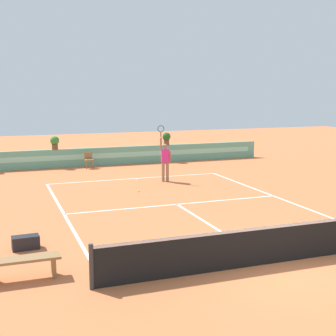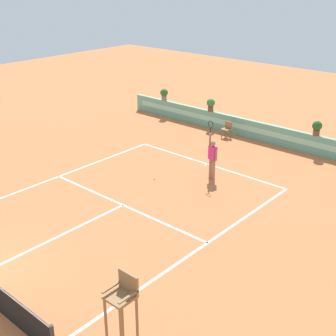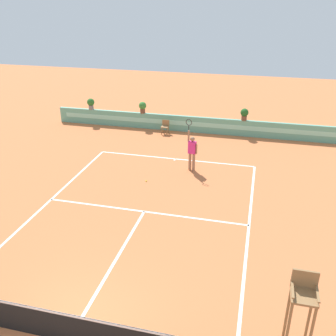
# 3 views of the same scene
# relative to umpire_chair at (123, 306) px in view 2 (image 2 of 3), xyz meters

# --- Properties ---
(ground_plane) EXTENTS (60.00, 60.00, 0.00)m
(ground_plane) POSITION_rel_umpire_chair_xyz_m (-5.46, 4.74, -1.34)
(ground_plane) COLOR #C66B3D
(court_lines) EXTENTS (8.32, 11.94, 0.01)m
(court_lines) POSITION_rel_umpire_chair_xyz_m (-5.46, 5.45, -1.34)
(court_lines) COLOR white
(court_lines) RESTS_ON ground
(back_wall_barrier) EXTENTS (18.00, 0.21, 1.00)m
(back_wall_barrier) POSITION_rel_umpire_chair_xyz_m (-5.46, 15.12, -0.84)
(back_wall_barrier) COLOR #60A88E
(back_wall_barrier) RESTS_ON ground
(umpire_chair) EXTENTS (0.60, 0.60, 2.14)m
(umpire_chair) POSITION_rel_umpire_chair_xyz_m (0.00, 0.00, 0.00)
(umpire_chair) COLOR olive
(umpire_chair) RESTS_ON ground
(ball_kid_chair) EXTENTS (0.44, 0.44, 0.85)m
(ball_kid_chair) POSITION_rel_umpire_chair_xyz_m (-6.97, 14.39, -0.86)
(ball_kid_chair) COLOR olive
(ball_kid_chair) RESTS_ON ground
(tennis_player) EXTENTS (0.61, 0.29, 2.58)m
(tennis_player) POSITION_rel_umpire_chair_xyz_m (-4.37, 9.47, -0.29)
(tennis_player) COLOR #9E7051
(tennis_player) RESTS_ON ground
(tennis_ball_near_baseline) EXTENTS (0.07, 0.07, 0.07)m
(tennis_ball_near_baseline) POSITION_rel_umpire_chair_xyz_m (-6.17, 7.71, -1.31)
(tennis_ball_near_baseline) COLOR #CCE033
(tennis_ball_near_baseline) RESTS_ON ground
(potted_plant_far_left) EXTENTS (0.48, 0.48, 0.72)m
(potted_plant_far_left) POSITION_rel_umpire_chair_xyz_m (-12.21, 15.13, 0.07)
(potted_plant_far_left) COLOR gray
(potted_plant_far_left) RESTS_ON back_wall_barrier
(potted_plant_left) EXTENTS (0.48, 0.48, 0.72)m
(potted_plant_left) POSITION_rel_umpire_chair_xyz_m (-8.64, 15.13, 0.07)
(potted_plant_left) COLOR brown
(potted_plant_left) RESTS_ON back_wall_barrier
(potted_plant_right) EXTENTS (0.48, 0.48, 0.72)m
(potted_plant_right) POSITION_rel_umpire_chair_xyz_m (-2.25, 15.13, 0.07)
(potted_plant_right) COLOR brown
(potted_plant_right) RESTS_ON back_wall_barrier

